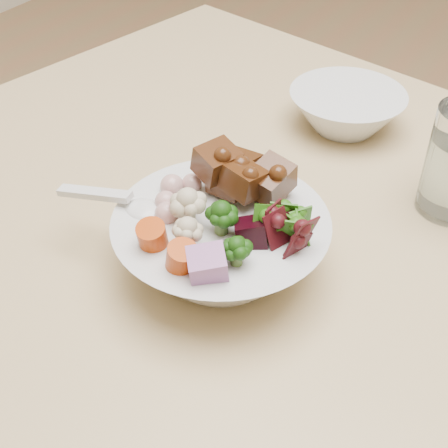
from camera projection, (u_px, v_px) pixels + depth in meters
name	position (u px, v px, depth m)	size (l,w,h in m)	color
dining_table	(426.00, 342.00, 0.70)	(1.65, 1.12, 0.71)	tan
food_bowl	(223.00, 240.00, 0.67)	(0.23, 0.23, 0.12)	silver
soup_spoon	(131.00, 206.00, 0.67)	(0.13, 0.05, 0.03)	silver
side_bowl	(346.00, 110.00, 0.90)	(0.17, 0.17, 0.06)	silver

